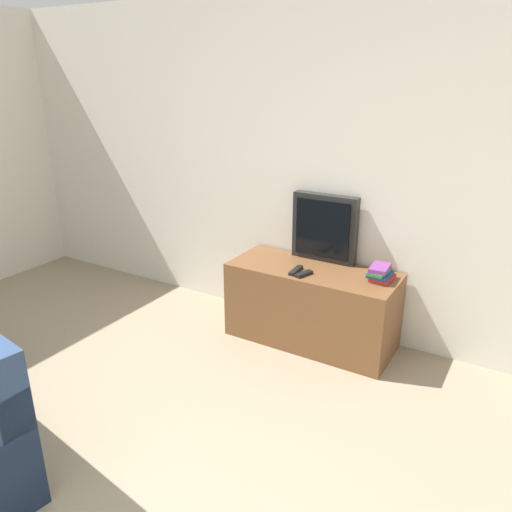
% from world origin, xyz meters
% --- Properties ---
extents(wall_back, '(9.00, 0.06, 2.60)m').
position_xyz_m(wall_back, '(0.00, 3.03, 1.30)').
color(wall_back, silver).
rests_on(wall_back, ground_plane).
extents(tv_stand, '(1.29, 0.53, 0.61)m').
position_xyz_m(tv_stand, '(0.27, 2.71, 0.31)').
color(tv_stand, brown).
rests_on(tv_stand, ground_plane).
extents(television, '(0.52, 0.09, 0.53)m').
position_xyz_m(television, '(0.25, 2.94, 0.88)').
color(television, black).
rests_on(television, tv_stand).
extents(book_stack, '(0.17, 0.22, 0.11)m').
position_xyz_m(book_stack, '(0.78, 2.77, 0.67)').
color(book_stack, '#B72D28').
rests_on(book_stack, tv_stand).
extents(remote_on_stand, '(0.05, 0.18, 0.02)m').
position_xyz_m(remote_on_stand, '(0.19, 2.59, 0.62)').
color(remote_on_stand, black).
rests_on(remote_on_stand, tv_stand).
extents(remote_secondary, '(0.09, 0.16, 0.02)m').
position_xyz_m(remote_secondary, '(0.27, 2.56, 0.62)').
color(remote_secondary, black).
rests_on(remote_secondary, tv_stand).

